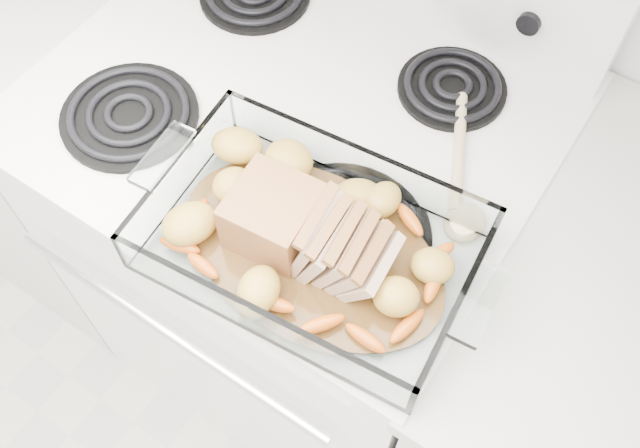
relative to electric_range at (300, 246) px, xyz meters
The scene contains 7 objects.
electric_range is the anchor object (origin of this frame).
counter_left 0.67m from the electric_range, behind, with size 0.58×0.68×0.93m.
counter_right 0.67m from the electric_range, ahead, with size 0.58×0.68×0.93m.
baking_dish 0.55m from the electric_range, 49.93° to the right, with size 0.41×0.27×0.08m.
pork_roast 0.57m from the electric_range, 53.61° to the right, with size 0.22×0.11×0.09m.
roast_vegetables 0.55m from the electric_range, 44.94° to the right, with size 0.37×0.20×0.04m.
wooden_spoon 0.55m from the electric_range, ahead, with size 0.15×0.24×0.02m.
Camera 1 is at (0.43, 1.08, 1.78)m, focal length 40.00 mm.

